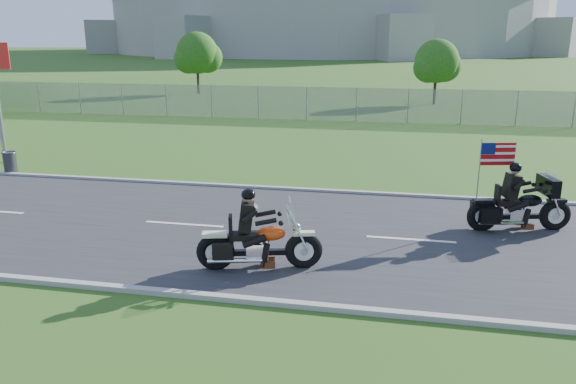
# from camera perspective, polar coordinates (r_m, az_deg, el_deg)

# --- Properties ---
(ground) EXTENTS (420.00, 420.00, 0.00)m
(ground) POSITION_cam_1_polar(r_m,az_deg,el_deg) (14.85, -3.29, -3.92)
(ground) COLOR #265219
(ground) RESTS_ON ground
(road) EXTENTS (120.00, 8.00, 0.04)m
(road) POSITION_cam_1_polar(r_m,az_deg,el_deg) (14.84, -3.29, -3.85)
(road) COLOR #28282B
(road) RESTS_ON ground
(curb_north) EXTENTS (120.00, 0.18, 0.12)m
(curb_north) POSITION_cam_1_polar(r_m,az_deg,el_deg) (18.60, -0.17, 0.31)
(curb_north) COLOR #9E9B93
(curb_north) RESTS_ON ground
(curb_south) EXTENTS (120.00, 0.18, 0.12)m
(curb_south) POSITION_cam_1_polar(r_m,az_deg,el_deg) (11.26, -8.54, -10.43)
(curb_south) COLOR #9E9B93
(curb_south) RESTS_ON ground
(fence) EXTENTS (60.00, 0.03, 2.00)m
(fence) POSITION_cam_1_polar(r_m,az_deg,el_deg) (34.83, -3.04, 9.08)
(fence) COLOR gray
(fence) RESTS_ON ground
(stadium) EXTENTS (140.40, 140.40, 29.20)m
(stadium) POSITION_cam_1_polar(r_m,az_deg,el_deg) (185.34, 4.22, 18.88)
(stadium) COLOR #A3A099
(stadium) RESTS_ON ground
(tree_fence_near) EXTENTS (3.52, 3.28, 4.75)m
(tree_fence_near) POSITION_cam_1_polar(r_m,az_deg,el_deg) (43.68, 14.91, 12.51)
(tree_fence_near) COLOR #382316
(tree_fence_near) RESTS_ON ground
(tree_fence_mid) EXTENTS (3.96, 3.69, 5.30)m
(tree_fence_mid) POSITION_cam_1_polar(r_m,az_deg,el_deg) (50.72, -9.16, 13.57)
(tree_fence_mid) COLOR #382316
(tree_fence_mid) RESTS_ON ground
(motorcycle_lead) EXTENTS (2.72, 1.12, 1.86)m
(motorcycle_lead) POSITION_cam_1_polar(r_m,az_deg,el_deg) (12.25, -3.10, -5.34)
(motorcycle_lead) COLOR black
(motorcycle_lead) RESTS_ON ground
(motorcycle_follow) EXTENTS (2.73, 1.18, 2.31)m
(motorcycle_follow) POSITION_cam_1_polar(r_m,az_deg,el_deg) (15.79, 22.44, -1.51)
(motorcycle_follow) COLOR black
(motorcycle_follow) RESTS_ON ground
(trash_can) EXTENTS (0.54, 0.54, 0.81)m
(trash_can) POSITION_cam_1_polar(r_m,az_deg,el_deg) (23.15, -26.39, 2.63)
(trash_can) COLOR #3B3B41
(trash_can) RESTS_ON ground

